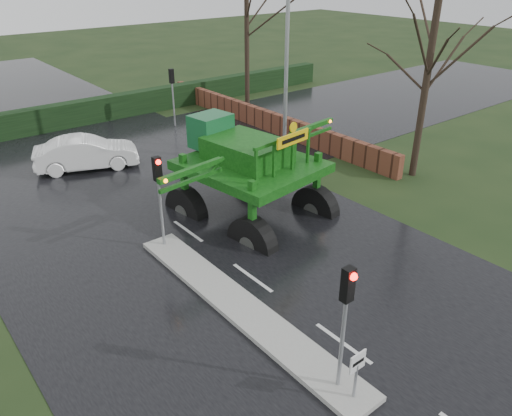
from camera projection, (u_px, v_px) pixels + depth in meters
ground at (343, 344)px, 13.63m from camera, size 140.00×140.00×0.00m
road_main at (162, 213)px, 20.60m from camera, size 14.00×80.00×0.02m
road_cross at (103, 170)px, 24.78m from camera, size 80.00×12.00×0.02m
median_island at (239, 306)px, 14.96m from camera, size 1.20×10.00×0.16m
hedge_row at (46, 119)px, 30.02m from camera, size 44.00×0.90×1.50m
brick_wall at (265, 120)px, 30.38m from camera, size 0.40×20.00×1.20m
keep_left_sign at (357, 368)px, 11.39m from camera, size 0.50×0.07×1.35m
traffic_signal_near at (346, 304)px, 11.04m from camera, size 0.26×0.33×3.52m
traffic_signal_mid at (159, 183)px, 16.96m from camera, size 0.26×0.33×3.52m
traffic_signal_far at (172, 85)px, 30.04m from camera, size 0.26×0.33×3.52m
street_light_right at (282, 38)px, 23.88m from camera, size 3.85×0.30×10.00m
tree_right_near at (429, 66)px, 21.90m from camera, size 5.60×5.60×9.64m
tree_right_far at (247, 8)px, 32.61m from camera, size 7.00×7.00×12.05m
crop_sprayer at (247, 179)px, 17.42m from camera, size 9.43×6.45×5.31m
white_sedan at (89, 169)px, 24.94m from camera, size 5.19×3.33×1.62m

